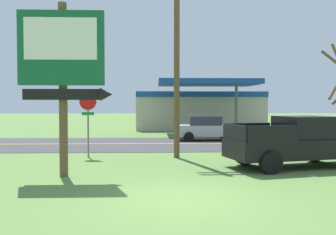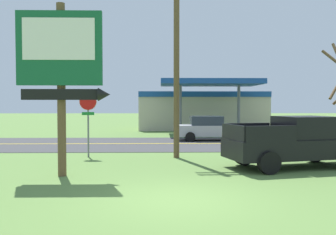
{
  "view_description": "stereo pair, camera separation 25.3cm",
  "coord_description": "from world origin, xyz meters",
  "px_view_note": "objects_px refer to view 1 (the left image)",
  "views": [
    {
      "loc": [
        -0.63,
        -9.03,
        2.42
      ],
      "look_at": [
        0.0,
        8.0,
        1.8
      ],
      "focal_mm": 38.61,
      "sensor_mm": 36.0,
      "label": 1
    },
    {
      "loc": [
        -0.37,
        -9.03,
        2.42
      ],
      "look_at": [
        0.0,
        8.0,
        1.8
      ],
      "focal_mm": 38.61,
      "sensor_mm": 36.0,
      "label": 2
    }
  ],
  "objects_px": {
    "pickup_black_parked_on_lawn": "(296,142)",
    "utility_pole": "(177,51)",
    "motel_sign": "(64,63)",
    "gas_station": "(199,109)",
    "stop_sign": "(88,113)",
    "car_silver_near_lane": "(206,128)"
  },
  "relations": [
    {
      "from": "stop_sign",
      "to": "utility_pole",
      "type": "relative_size",
      "value": 0.33
    },
    {
      "from": "car_silver_near_lane",
      "to": "utility_pole",
      "type": "bearing_deg",
      "value": -107.72
    },
    {
      "from": "utility_pole",
      "to": "pickup_black_parked_on_lawn",
      "type": "height_order",
      "value": "utility_pole"
    },
    {
      "from": "stop_sign",
      "to": "pickup_black_parked_on_lawn",
      "type": "bearing_deg",
      "value": -19.01
    },
    {
      "from": "pickup_black_parked_on_lawn",
      "to": "car_silver_near_lane",
      "type": "height_order",
      "value": "pickup_black_parked_on_lawn"
    },
    {
      "from": "pickup_black_parked_on_lawn",
      "to": "utility_pole",
      "type": "bearing_deg",
      "value": 149.01
    },
    {
      "from": "gas_station",
      "to": "car_silver_near_lane",
      "type": "height_order",
      "value": "gas_station"
    },
    {
      "from": "utility_pole",
      "to": "car_silver_near_lane",
      "type": "distance_m",
      "value": 9.03
    },
    {
      "from": "gas_station",
      "to": "pickup_black_parked_on_lawn",
      "type": "xyz_separation_m",
      "value": [
        1.13,
        -21.47,
        -0.98
      ]
    },
    {
      "from": "motel_sign",
      "to": "pickup_black_parked_on_lawn",
      "type": "bearing_deg",
      "value": 10.62
    },
    {
      "from": "motel_sign",
      "to": "gas_station",
      "type": "xyz_separation_m",
      "value": [
        7.31,
        23.06,
        -1.85
      ]
    },
    {
      "from": "car_silver_near_lane",
      "to": "pickup_black_parked_on_lawn",
      "type": "bearing_deg",
      "value": -79.22
    },
    {
      "from": "utility_pole",
      "to": "pickup_black_parked_on_lawn",
      "type": "xyz_separation_m",
      "value": [
        4.44,
        -2.67,
        -3.85
      ]
    },
    {
      "from": "stop_sign",
      "to": "gas_station",
      "type": "xyz_separation_m",
      "value": [
        7.35,
        18.55,
        -0.08
      ]
    },
    {
      "from": "stop_sign",
      "to": "gas_station",
      "type": "height_order",
      "value": "gas_station"
    },
    {
      "from": "motel_sign",
      "to": "stop_sign",
      "type": "xyz_separation_m",
      "value": [
        -0.04,
        4.5,
        -1.76
      ]
    },
    {
      "from": "pickup_black_parked_on_lawn",
      "to": "car_silver_near_lane",
      "type": "distance_m",
      "value": 10.57
    },
    {
      "from": "motel_sign",
      "to": "pickup_black_parked_on_lawn",
      "type": "height_order",
      "value": "motel_sign"
    },
    {
      "from": "gas_station",
      "to": "stop_sign",
      "type": "bearing_deg",
      "value": -111.61
    },
    {
      "from": "motel_sign",
      "to": "stop_sign",
      "type": "relative_size",
      "value": 1.96
    },
    {
      "from": "motel_sign",
      "to": "utility_pole",
      "type": "xyz_separation_m",
      "value": [
        3.99,
        4.25,
        1.02
      ]
    },
    {
      "from": "car_silver_near_lane",
      "to": "stop_sign",
      "type": "bearing_deg",
      "value": -131.06
    }
  ]
}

